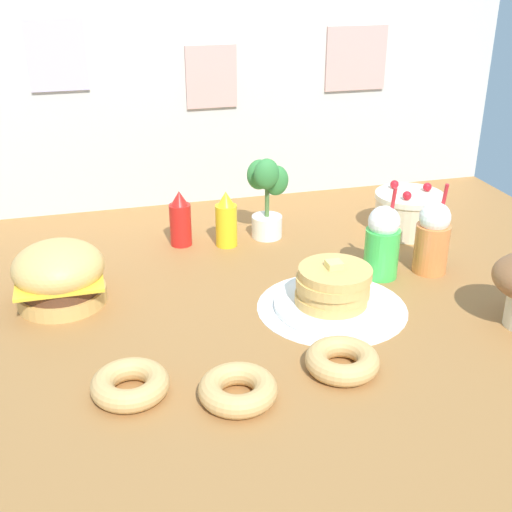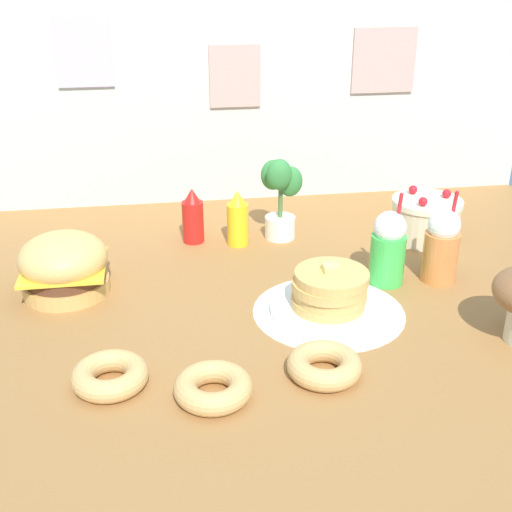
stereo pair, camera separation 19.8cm
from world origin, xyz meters
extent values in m
cube|color=#9E6B38|center=(0.00, 0.00, -0.01)|extent=(2.46, 1.88, 0.02)
cube|color=beige|center=(0.00, 0.93, 0.42)|extent=(2.46, 0.03, 0.84)
cube|color=silver|center=(-0.57, 0.91, 0.61)|extent=(0.21, 0.01, 0.25)
cube|color=#D8A599|center=(0.00, 0.91, 0.51)|extent=(0.20, 0.01, 0.24)
cube|color=#D8A599|center=(0.60, 0.91, 0.56)|extent=(0.26, 0.01, 0.25)
cylinder|color=white|center=(0.15, -0.07, 0.00)|extent=(0.44, 0.44, 0.00)
cylinder|color=#DBA859|center=(-0.62, 0.17, 0.02)|extent=(0.26, 0.26, 0.05)
cylinder|color=#59331E|center=(-0.62, 0.17, 0.06)|extent=(0.24, 0.24, 0.04)
cube|color=yellow|center=(-0.62, 0.17, 0.09)|extent=(0.25, 0.25, 0.01)
ellipsoid|color=#E5B260|center=(-0.62, 0.17, 0.12)|extent=(0.27, 0.27, 0.15)
cylinder|color=white|center=(0.15, -0.07, 0.01)|extent=(0.34, 0.34, 0.02)
cylinder|color=#E0AD5B|center=(0.14, -0.07, 0.03)|extent=(0.21, 0.21, 0.03)
cylinder|color=#E0AD5B|center=(0.15, -0.07, 0.06)|extent=(0.21, 0.21, 0.03)
cylinder|color=#E0AD5B|center=(0.14, -0.08, 0.09)|extent=(0.21, 0.21, 0.03)
cylinder|color=#E0AD5B|center=(0.15, -0.08, 0.12)|extent=(0.21, 0.21, 0.03)
cube|color=#F7E072|center=(0.15, -0.07, 0.14)|extent=(0.04, 0.04, 0.02)
cylinder|color=beige|center=(0.62, 0.40, 0.07)|extent=(0.24, 0.24, 0.13)
cylinder|color=#F4EACC|center=(0.62, 0.40, 0.14)|extent=(0.25, 0.25, 0.02)
sphere|color=red|center=(0.69, 0.41, 0.17)|extent=(0.03, 0.03, 0.03)
sphere|color=red|center=(0.59, 0.46, 0.17)|extent=(0.03, 0.03, 0.03)
sphere|color=red|center=(0.58, 0.34, 0.17)|extent=(0.03, 0.03, 0.03)
cylinder|color=red|center=(-0.21, 0.50, 0.08)|extent=(0.08, 0.08, 0.15)
cone|color=red|center=(-0.21, 0.50, 0.18)|extent=(0.06, 0.06, 0.05)
cylinder|color=yellow|center=(-0.05, 0.45, 0.08)|extent=(0.08, 0.08, 0.15)
cone|color=yellow|center=(-0.05, 0.45, 0.18)|extent=(0.06, 0.06, 0.05)
cylinder|color=green|center=(0.37, 0.09, 0.08)|extent=(0.11, 0.11, 0.16)
sphere|color=white|center=(0.37, 0.09, 0.19)|extent=(0.10, 0.10, 0.10)
cylinder|color=red|center=(0.39, 0.09, 0.22)|extent=(0.01, 0.04, 0.16)
cylinder|color=orange|center=(0.54, 0.08, 0.08)|extent=(0.11, 0.11, 0.16)
sphere|color=white|center=(0.54, 0.08, 0.19)|extent=(0.10, 0.10, 0.10)
cylinder|color=red|center=(0.56, 0.08, 0.22)|extent=(0.01, 0.03, 0.16)
torus|color=tan|center=(-0.46, -0.34, 0.03)|extent=(0.19, 0.19, 0.06)
torus|color=#D89ED8|center=(-0.46, -0.34, 0.03)|extent=(0.18, 0.18, 0.05)
torus|color=tan|center=(-0.22, -0.42, 0.03)|extent=(0.19, 0.19, 0.06)
torus|color=#F2E5C6|center=(-0.22, -0.42, 0.03)|extent=(0.18, 0.18, 0.05)
torus|color=tan|center=(0.06, -0.37, 0.03)|extent=(0.19, 0.19, 0.06)
torus|color=brown|center=(0.06, -0.37, 0.03)|extent=(0.18, 0.18, 0.05)
cylinder|color=white|center=(0.11, 0.49, 0.04)|extent=(0.11, 0.11, 0.08)
cylinder|color=#4C7238|center=(0.11, 0.49, 0.15)|extent=(0.02, 0.02, 0.14)
ellipsoid|color=#38843D|center=(0.14, 0.49, 0.21)|extent=(0.09, 0.06, 0.11)
ellipsoid|color=#38843D|center=(0.08, 0.52, 0.23)|extent=(0.09, 0.06, 0.11)
ellipsoid|color=#38843D|center=(0.09, 0.46, 0.25)|extent=(0.09, 0.06, 0.11)
camera|label=1|loc=(-0.51, -1.65, 0.96)|focal=46.38mm
camera|label=2|loc=(-0.32, -1.69, 0.96)|focal=46.38mm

